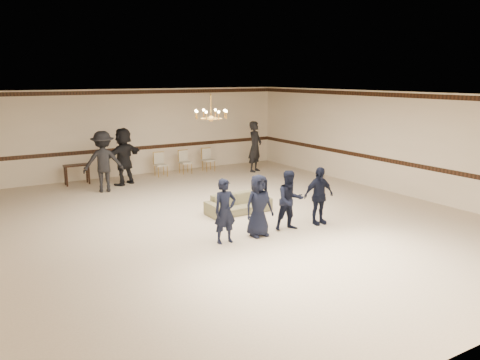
% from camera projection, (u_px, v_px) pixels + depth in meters
% --- Properties ---
extents(room, '(12.01, 14.01, 3.21)m').
position_uv_depth(room, '(230.00, 159.00, 12.31)').
color(room, beige).
rests_on(room, ground).
extents(chair_rail, '(12.00, 0.02, 0.14)m').
position_uv_depth(chair_rail, '(136.00, 148.00, 18.26)').
color(chair_rail, '#321A0F').
rests_on(chair_rail, wall_back).
extents(crown_molding, '(12.00, 0.02, 0.14)m').
position_uv_depth(crown_molding, '(134.00, 92.00, 17.82)').
color(crown_molding, '#321A0F').
rests_on(crown_molding, wall_back).
extents(chandelier, '(0.94, 0.94, 0.89)m').
position_uv_depth(chandelier, '(211.00, 106.00, 12.88)').
color(chandelier, gold).
rests_on(chandelier, ceiling).
extents(boy_a, '(0.55, 0.37, 1.46)m').
position_uv_depth(boy_a, '(225.00, 211.00, 10.78)').
color(boy_a, black).
rests_on(boy_a, floor).
extents(boy_b, '(0.72, 0.47, 1.46)m').
position_uv_depth(boy_b, '(259.00, 206.00, 11.24)').
color(boy_b, black).
rests_on(boy_b, floor).
extents(boy_c, '(0.80, 0.68, 1.46)m').
position_uv_depth(boy_c, '(290.00, 200.00, 11.70)').
color(boy_c, black).
rests_on(boy_c, floor).
extents(boy_d, '(0.88, 0.42, 1.46)m').
position_uv_depth(boy_d, '(319.00, 196.00, 12.16)').
color(boy_d, black).
rests_on(boy_d, floor).
extents(settee, '(1.80, 0.71, 0.52)m').
position_uv_depth(settee, '(238.00, 203.00, 13.24)').
color(settee, '#6A6847').
rests_on(settee, floor).
extents(adult_left, '(1.40, 1.00, 1.96)m').
position_uv_depth(adult_left, '(103.00, 162.00, 15.53)').
color(adult_left, black).
rests_on(adult_left, floor).
extents(adult_mid, '(1.88, 1.33, 1.96)m').
position_uv_depth(adult_mid, '(124.00, 156.00, 16.58)').
color(adult_mid, black).
rests_on(adult_mid, floor).
extents(adult_right, '(0.85, 0.77, 1.96)m').
position_uv_depth(adult_right, '(255.00, 147.00, 18.85)').
color(adult_right, black).
rests_on(adult_right, floor).
extents(banquet_chair_left, '(0.45, 0.45, 0.88)m').
position_uv_depth(banquet_chair_left, '(161.00, 165.00, 18.03)').
color(banquet_chair_left, beige).
rests_on(banquet_chair_left, floor).
extents(banquet_chair_mid, '(0.45, 0.45, 0.88)m').
position_uv_depth(banquet_chair_mid, '(185.00, 162.00, 18.54)').
color(banquet_chair_mid, beige).
rests_on(banquet_chair_mid, floor).
extents(banquet_chair_right, '(0.44, 0.44, 0.88)m').
position_uv_depth(banquet_chair_right, '(209.00, 160.00, 19.05)').
color(banquet_chair_right, beige).
rests_on(banquet_chair_right, floor).
extents(console_table, '(0.84, 0.36, 0.70)m').
position_uv_depth(console_table, '(77.00, 175.00, 16.68)').
color(console_table, black).
rests_on(console_table, floor).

